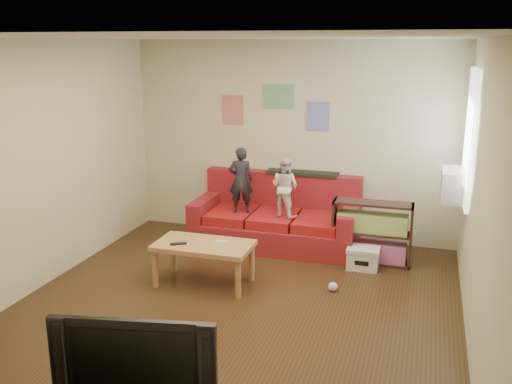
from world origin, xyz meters
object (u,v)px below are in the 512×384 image
(sofa, at_px, (277,221))
(child_b, at_px, (285,187))
(child_a, at_px, (241,180))
(file_box, at_px, (363,258))
(bookshelf, at_px, (372,236))
(television, at_px, (138,356))
(coffee_table, at_px, (204,249))

(sofa, height_order, child_b, child_b)
(child_a, bearing_deg, file_box, 151.02)
(bookshelf, xyz_separation_m, television, (-1.06, -3.96, 0.41))
(coffee_table, relative_size, television, 1.04)
(coffee_table, bearing_deg, child_b, 66.89)
(bookshelf, height_order, file_box, bookshelf)
(coffee_table, bearing_deg, sofa, 74.20)
(sofa, relative_size, coffee_table, 2.01)
(child_a, bearing_deg, sofa, -174.92)
(sofa, xyz_separation_m, child_a, (-0.45, -0.17, 0.57))
(coffee_table, distance_m, bookshelf, 2.13)
(sofa, distance_m, file_box, 1.36)
(child_a, height_order, child_b, child_a)
(child_a, bearing_deg, child_b, 164.01)
(child_a, distance_m, coffee_table, 1.45)
(child_a, relative_size, television, 0.85)
(bookshelf, bearing_deg, coffee_table, -144.49)
(bookshelf, bearing_deg, child_b, 173.24)
(sofa, relative_size, child_a, 2.47)
(sofa, xyz_separation_m, coffee_table, (-0.44, -1.54, 0.10))
(child_b, bearing_deg, coffee_table, 87.05)
(bookshelf, distance_m, television, 4.12)
(coffee_table, bearing_deg, television, -76.16)
(sofa, height_order, coffee_table, sofa)
(child_b, xyz_separation_m, television, (0.09, -4.09, -0.10))
(child_a, bearing_deg, bookshelf, 159.57)
(sofa, distance_m, television, 4.30)
(sofa, bearing_deg, coffee_table, -105.80)
(file_box, relative_size, television, 0.37)
(file_box, bearing_deg, bookshelf, 75.24)
(bookshelf, bearing_deg, television, -104.98)
(child_b, bearing_deg, child_a, 20.16)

